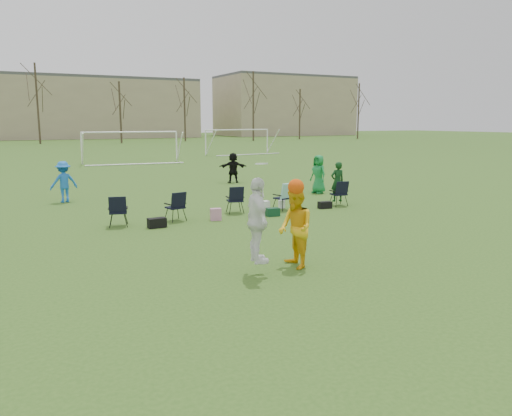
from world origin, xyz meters
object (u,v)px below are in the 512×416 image
fielder_black (233,168)px  fielder_green_far (318,174)px  fielder_blue (64,182)px  center_contest (280,224)px  goal_mid (130,138)px  goal_right (238,135)px

fielder_black → fielder_green_far: bearing=126.5°
fielder_blue → center_contest: center_contest is taller
goal_mid → goal_right: 13.42m
fielder_green_far → center_contest: size_ratio=0.72×
fielder_green_far → fielder_black: size_ratio=1.09×
fielder_black → goal_mid: 15.47m
fielder_blue → fielder_green_far: size_ratio=0.96×
fielder_black → center_contest: bearing=87.0°
fielder_blue → fielder_green_far: 10.87m
fielder_green_far → goal_mid: 21.02m
fielder_black → goal_mid: bearing=-65.3°
fielder_blue → fielder_black: 9.23m
fielder_blue → fielder_black: (8.77, 2.88, -0.03)m
fielder_black → center_contest: (-5.67, -14.99, 0.25)m
fielder_black → center_contest: center_contest is taller
goal_right → center_contest: bearing=-121.5°
center_contest → fielder_green_far: bearing=52.1°
fielder_blue → fielder_green_far: (10.59, -2.47, 0.04)m
fielder_blue → goal_right: bearing=-138.6°
fielder_green_far → goal_mid: size_ratio=0.23×
center_contest → goal_right: (15.80, 36.30, 0.88)m
fielder_black → fielder_blue: bearing=35.9°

